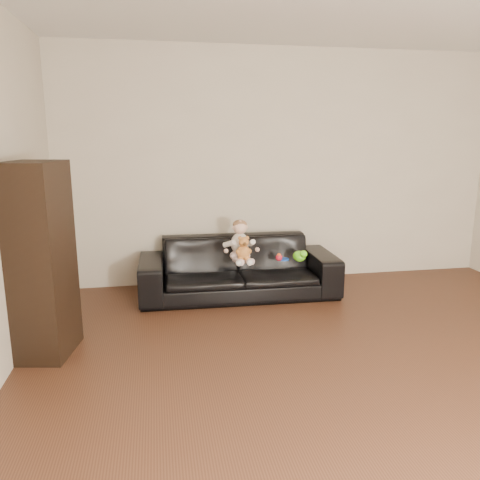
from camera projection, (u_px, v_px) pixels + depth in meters
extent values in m
plane|color=#4A2A1A|center=(395.00, 405.00, 2.93)|extent=(5.50, 5.50, 0.00)
plane|color=beige|center=(283.00, 168.00, 5.29)|extent=(5.00, 0.00, 5.00)
imported|color=black|center=(238.00, 267.00, 4.92)|extent=(2.06, 0.84, 0.60)
cube|color=black|center=(41.00, 261.00, 3.49)|extent=(0.45, 0.56, 1.47)
cube|color=silver|center=(39.00, 217.00, 3.42)|extent=(0.22, 0.28, 0.28)
ellipsoid|color=silver|center=(240.00, 255.00, 4.79)|extent=(0.26, 0.25, 0.12)
ellipsoid|color=white|center=(240.00, 243.00, 4.78)|extent=(0.22, 0.20, 0.22)
sphere|color=beige|center=(240.00, 227.00, 4.73)|extent=(0.18, 0.18, 0.15)
ellipsoid|color=#8C603F|center=(240.00, 225.00, 4.73)|extent=(0.19, 0.19, 0.10)
cylinder|color=silver|center=(238.00, 261.00, 4.66)|extent=(0.12, 0.19, 0.07)
cylinder|color=silver|center=(247.00, 260.00, 4.67)|extent=(0.12, 0.19, 0.07)
sphere|color=white|center=(239.00, 263.00, 4.57)|extent=(0.08, 0.08, 0.06)
sphere|color=white|center=(249.00, 263.00, 4.59)|extent=(0.08, 0.08, 0.06)
cylinder|color=white|center=(229.00, 244.00, 4.71)|extent=(0.10, 0.16, 0.10)
cylinder|color=white|center=(252.00, 243.00, 4.75)|extent=(0.10, 0.16, 0.10)
ellipsoid|color=#C47938|center=(243.00, 252.00, 4.65)|extent=(0.17, 0.17, 0.15)
sphere|color=#C47938|center=(244.00, 242.00, 4.61)|extent=(0.14, 0.14, 0.10)
sphere|color=#C47938|center=(240.00, 238.00, 4.61)|extent=(0.05, 0.05, 0.04)
sphere|color=#C47938|center=(247.00, 238.00, 4.62)|extent=(0.05, 0.05, 0.04)
sphere|color=#593819|center=(245.00, 244.00, 4.57)|extent=(0.05, 0.05, 0.04)
ellipsoid|color=#64EC1B|center=(299.00, 256.00, 4.78)|extent=(0.16, 0.18, 0.11)
sphere|color=red|center=(279.00, 258.00, 4.80)|extent=(0.07, 0.07, 0.07)
cylinder|color=blue|center=(284.00, 259.00, 4.84)|extent=(0.14, 0.14, 0.02)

